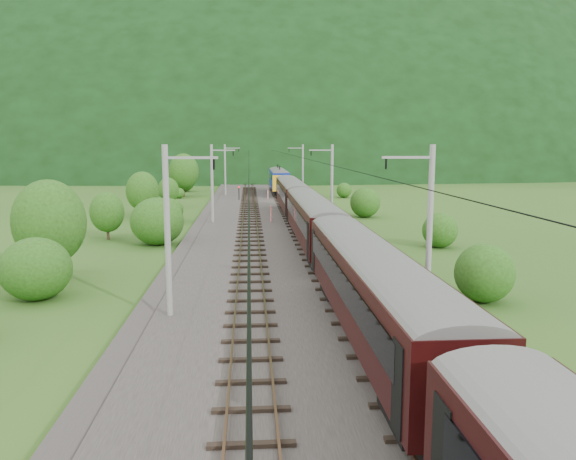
{
  "coord_description": "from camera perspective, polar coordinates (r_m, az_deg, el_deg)",
  "views": [
    {
      "loc": [
        -2.39,
        -25.98,
        8.31
      ],
      "look_at": [
        0.18,
        11.19,
        2.6
      ],
      "focal_mm": 35.0,
      "sensor_mm": 36.0,
      "label": 1
    }
  ],
  "objects": [
    {
      "name": "ground",
      "position": [
        27.38,
        1.26,
        -8.96
      ],
      "size": [
        600.0,
        600.0,
        0.0
      ],
      "primitive_type": "plane",
      "color": "#264E18",
      "rests_on": "ground"
    },
    {
      "name": "railbed",
      "position": [
        36.97,
        -0.15,
        -4.04
      ],
      "size": [
        14.0,
        220.0,
        0.3
      ],
      "primitive_type": "cube",
      "color": "#38332D",
      "rests_on": "ground"
    },
    {
      "name": "track_left",
      "position": [
        36.84,
        -3.88,
        -3.75
      ],
      "size": [
        2.4,
        220.0,
        0.27
      ],
      "color": "brown",
      "rests_on": "railbed"
    },
    {
      "name": "track_right",
      "position": [
        37.15,
        3.56,
        -3.64
      ],
      "size": [
        2.4,
        220.0,
        0.27
      ],
      "color": "brown",
      "rests_on": "railbed"
    },
    {
      "name": "catenary_left",
      "position": [
        58.22,
        -7.64,
        4.88
      ],
      "size": [
        2.54,
        192.28,
        8.0
      ],
      "color": "gray",
      "rests_on": "railbed"
    },
    {
      "name": "catenary_right",
      "position": [
        58.72,
        4.41,
        4.97
      ],
      "size": [
        2.54,
        192.28,
        8.0
      ],
      "color": "gray",
      "rests_on": "railbed"
    },
    {
      "name": "overhead_wires",
      "position": [
        36.07,
        -0.15,
        6.79
      ],
      "size": [
        4.83,
        198.0,
        0.03
      ],
      "color": "black",
      "rests_on": "ground"
    },
    {
      "name": "mountain_main",
      "position": [
        286.11,
        -3.5,
        7.03
      ],
      "size": [
        504.0,
        360.0,
        244.0
      ],
      "primitive_type": "ellipsoid",
      "color": "black",
      "rests_on": "ground"
    },
    {
      "name": "mountain_ridge",
      "position": [
        346.64,
        -23.95,
        6.59
      ],
      "size": [
        336.0,
        280.0,
        132.0
      ],
      "primitive_type": "ellipsoid",
      "color": "black",
      "rests_on": "ground"
    },
    {
      "name": "train",
      "position": [
        42.74,
        2.51,
        1.87
      ],
      "size": [
        2.68,
        108.94,
        4.64
      ],
      "color": "black",
      "rests_on": "ground"
    },
    {
      "name": "hazard_post_near",
      "position": [
        58.11,
        -1.71,
        1.64
      ],
      "size": [
        0.18,
        0.18,
        1.72
      ],
      "primitive_type": "cylinder",
      "color": "red",
      "rests_on": "railbed"
    },
    {
      "name": "hazard_post_far",
      "position": [
        82.63,
        -2.06,
        3.61
      ],
      "size": [
        0.14,
        0.14,
        1.34
      ],
      "primitive_type": "cylinder",
      "color": "red",
      "rests_on": "railbed"
    },
    {
      "name": "signal",
      "position": [
        81.95,
        -5.01,
        3.87
      ],
      "size": [
        0.22,
        0.22,
        1.96
      ],
      "color": "black",
      "rests_on": "railbed"
    },
    {
      "name": "vegetation_left",
      "position": [
        36.73,
        -21.45,
        -0.68
      ],
      "size": [
        11.59,
        143.33,
        6.88
      ],
      "color": "#234412",
      "rests_on": "ground"
    },
    {
      "name": "vegetation_right",
      "position": [
        45.65,
        13.25,
        -0.32
      ],
      "size": [
        5.99,
        104.41,
        3.1
      ],
      "color": "#234412",
      "rests_on": "ground"
    }
  ]
}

